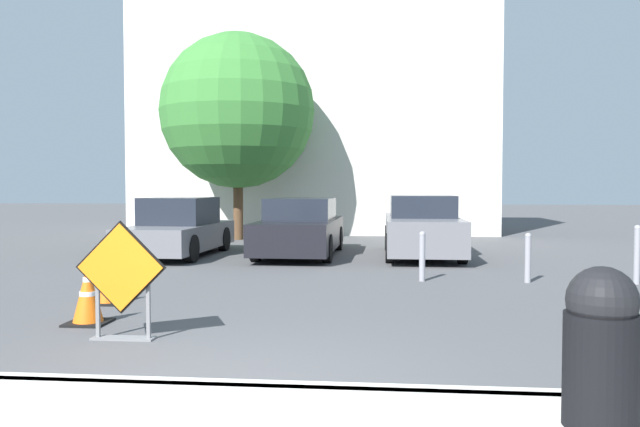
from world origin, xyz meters
name	(u,v)px	position (x,y,z in m)	size (l,w,h in m)	color
ground_plane	(328,259)	(0.00, 10.00, 0.00)	(96.00, 96.00, 0.00)	#4C4C4F
curb_lip	(227,391)	(0.00, 0.00, 0.07)	(22.06, 0.20, 0.14)	beige
road_closed_sign	(121,277)	(-1.67, 1.82, 0.71)	(1.05, 0.20, 1.35)	black
traffic_cone_nearest	(88,294)	(-2.43, 2.59, 0.37)	(0.51, 0.51, 0.76)	black
traffic_cone_second	(108,282)	(-2.77, 3.91, 0.33)	(0.43, 0.43, 0.68)	black
parked_car_nearest	(179,229)	(-3.80, 10.34, 0.67)	(1.88, 4.36, 1.47)	slate
parked_car_second	(301,229)	(-0.75, 10.70, 0.67)	(1.94, 4.68, 1.45)	black
parked_car_third	(422,228)	(2.29, 10.79, 0.71)	(1.84, 4.66, 1.52)	slate
trash_bin	(601,346)	(2.69, -0.68, 0.68)	(0.48, 0.48, 1.07)	black
bollard_nearest	(422,255)	(2.01, 6.60, 0.49)	(0.12, 0.12, 0.92)	gray
bollard_second	(528,256)	(3.90, 6.60, 0.48)	(0.12, 0.12, 0.90)	gray
bollard_third	(637,253)	(5.79, 6.60, 0.56)	(0.12, 0.12, 1.06)	gray
building_facade_backdrop	(315,117)	(-1.28, 19.59, 4.47)	(13.45, 5.00, 8.93)	beige
street_tree_behind_lot	(238,111)	(-3.39, 15.19, 4.20)	(5.04, 5.04, 6.73)	#513823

